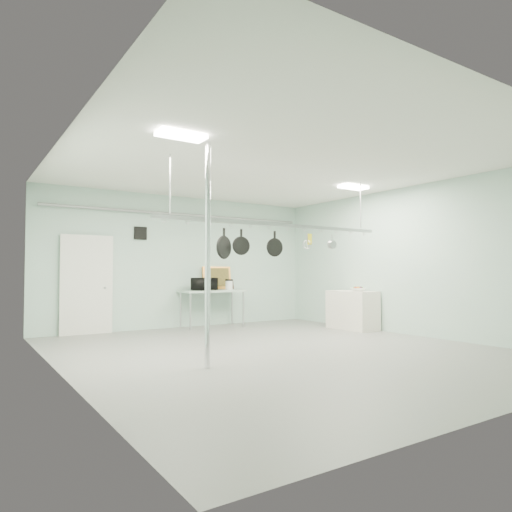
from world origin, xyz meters
TOP-DOWN VIEW (x-y plane):
  - floor at (0.00, 0.00)m, footprint 8.00×8.00m
  - ceiling at (0.00, 0.00)m, footprint 7.00×8.00m
  - back_wall at (0.00, 3.99)m, footprint 7.00×0.02m
  - right_wall at (3.49, 0.00)m, footprint 0.02×8.00m
  - door at (-2.30, 3.94)m, footprint 1.10×0.10m
  - wall_vent at (-1.10, 3.97)m, footprint 0.30×0.04m
  - conduit_pipe at (0.00, 3.90)m, footprint 6.60×0.07m
  - chrome_pole at (-1.70, -0.60)m, footprint 0.08×0.08m
  - prep_table at (0.60, 3.60)m, footprint 1.60×0.70m
  - side_cabinet at (3.15, 1.40)m, footprint 0.60×1.20m
  - pot_rack at (0.20, 0.30)m, footprint 4.80×0.06m
  - light_panel_left at (-2.20, -0.80)m, footprint 0.65×0.30m
  - light_panel_right at (2.40, 0.60)m, footprint 0.65×0.30m
  - microwave at (0.33, 3.51)m, footprint 0.62×0.50m
  - coffee_canister at (1.02, 3.52)m, footprint 0.18×0.18m
  - painting_large at (0.88, 3.90)m, footprint 0.78×0.16m
  - painting_small at (1.22, 3.90)m, footprint 0.31×0.11m
  - fruit_bowl at (3.12, 1.19)m, footprint 0.37×0.37m
  - skillet_left at (-0.93, 0.30)m, footprint 0.38×0.22m
  - skillet_mid at (-0.59, 0.30)m, footprint 0.32×0.11m
  - skillet_right at (0.11, 0.30)m, footprint 0.33×0.09m
  - whisk at (0.86, 0.30)m, footprint 0.18×0.18m
  - grater at (0.93, 0.30)m, footprint 0.10×0.05m
  - saucepan at (1.50, 0.30)m, footprint 0.18×0.14m
  - fruit_cluster at (3.12, 1.19)m, footprint 0.24×0.24m

SIDE VIEW (x-z plane):
  - floor at x=0.00m, z-range 0.00..0.00m
  - side_cabinet at x=3.15m, z-range 0.00..0.90m
  - prep_table at x=0.60m, z-range 0.38..1.28m
  - fruit_bowl at x=3.12m, z-range 0.90..0.98m
  - fruit_cluster at x=3.12m, z-range 0.93..1.02m
  - coffee_canister at x=1.02m, z-range 0.91..1.13m
  - painting_small at x=1.22m, z-range 0.90..1.16m
  - door at x=-2.30m, z-range -0.05..2.15m
  - microwave at x=0.33m, z-range 0.91..1.21m
  - painting_large at x=0.88m, z-range 0.90..1.49m
  - back_wall at x=0.00m, z-range 0.00..3.20m
  - right_wall at x=3.49m, z-range 0.00..3.20m
  - chrome_pole at x=-1.70m, z-range 0.00..3.20m
  - skillet_left at x=-0.93m, z-range 1.56..2.09m
  - skillet_right at x=0.11m, z-range 1.62..2.09m
  - skillet_mid at x=-0.59m, z-range 1.63..2.09m
  - whisk at x=0.86m, z-range 1.77..2.09m
  - saucepan at x=1.50m, z-range 1.79..2.09m
  - grater at x=0.93m, z-range 1.86..2.09m
  - pot_rack at x=0.20m, z-range 1.73..2.73m
  - wall_vent at x=-1.10m, z-range 2.10..2.40m
  - conduit_pipe at x=0.00m, z-range 2.71..2.79m
  - light_panel_left at x=-2.20m, z-range 3.14..3.19m
  - light_panel_right at x=2.40m, z-range 3.14..3.19m
  - ceiling at x=0.00m, z-range 3.18..3.20m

